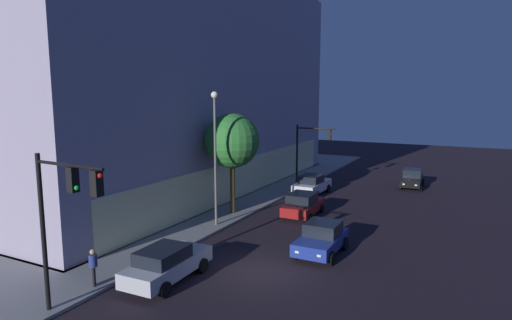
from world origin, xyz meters
TOP-DOWN VIEW (x-y plane):
  - ground_plane at (0.00, 0.00)m, footprint 120.00×120.00m
  - modern_building at (13.63, 23.36)m, footprint 36.78×30.70m
  - traffic_light_near_corner at (-7.51, 4.25)m, footprint 0.44×3.67m
  - traffic_light_far_corner at (19.41, 4.79)m, footprint 0.50×3.59m
  - street_lamp_sidewalk at (5.19, 5.82)m, footprint 0.44×0.44m
  - sidewalk_tree at (8.15, 6.32)m, footprint 3.84×3.84m
  - pedestrian_waiting at (-5.07, 5.66)m, footprint 0.36×0.36m
  - car_silver at (-2.94, 3.33)m, footprint 4.82×2.20m
  - car_blue at (3.68, -1.84)m, footprint 4.09×2.18m
  - car_red at (10.14, 1.74)m, footprint 4.37×2.20m
  - car_white at (16.73, 3.50)m, footprint 4.65×2.22m
  - car_black at (23.56, -3.75)m, footprint 4.09×2.08m

SIDE VIEW (x-z plane):
  - ground_plane at x=0.00m, z-range 0.00..0.00m
  - car_red at x=10.14m, z-range 0.00..1.67m
  - car_black at x=23.56m, z-range 0.00..1.69m
  - car_blue at x=3.68m, z-range 0.00..1.70m
  - car_silver at x=-2.94m, z-range 0.02..1.69m
  - car_white at x=16.73m, z-range 0.01..1.72m
  - pedestrian_waiting at x=-5.07m, z-range 0.31..1.99m
  - traffic_light_far_corner at x=19.41m, z-range 1.12..6.74m
  - traffic_light_near_corner at x=-7.51m, z-range 1.48..7.69m
  - sidewalk_tree at x=8.15m, z-range 1.74..8.83m
  - street_lamp_sidewalk at x=5.19m, z-range 1.19..9.74m
  - modern_building at x=13.63m, z-range -0.07..21.60m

